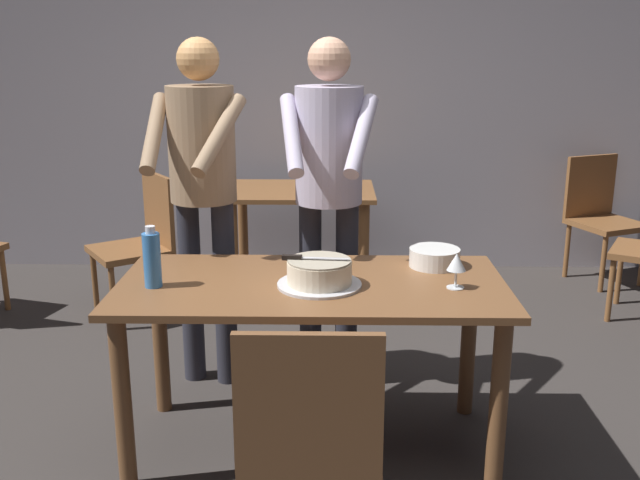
# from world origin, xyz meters

# --- Properties ---
(ground_plane) EXTENTS (14.00, 14.00, 0.00)m
(ground_plane) POSITION_xyz_m (0.00, 0.00, 0.00)
(ground_plane) COLOR #383330
(back_wall) EXTENTS (10.00, 0.12, 2.70)m
(back_wall) POSITION_xyz_m (0.00, 2.67, 1.35)
(back_wall) COLOR #ADA8B2
(back_wall) RESTS_ON ground_plane
(main_dining_table) EXTENTS (1.58, 0.77, 0.75)m
(main_dining_table) POSITION_xyz_m (0.00, 0.00, 0.63)
(main_dining_table) COLOR brown
(main_dining_table) RESTS_ON ground_plane
(cake_on_platter) EXTENTS (0.34, 0.34, 0.11)m
(cake_on_platter) POSITION_xyz_m (0.03, -0.05, 0.80)
(cake_on_platter) COLOR silver
(cake_on_platter) RESTS_ON main_dining_table
(cake_knife) EXTENTS (0.27, 0.04, 0.02)m
(cake_knife) POSITION_xyz_m (-0.04, -0.04, 0.87)
(cake_knife) COLOR silver
(cake_knife) RESTS_ON cake_on_platter
(plate_stack) EXTENTS (0.22, 0.22, 0.08)m
(plate_stack) POSITION_xyz_m (0.53, 0.22, 0.79)
(plate_stack) COLOR white
(plate_stack) RESTS_ON main_dining_table
(wine_glass_near) EXTENTS (0.08, 0.08, 0.14)m
(wine_glass_near) POSITION_xyz_m (0.57, -0.06, 0.85)
(wine_glass_near) COLOR silver
(wine_glass_near) RESTS_ON main_dining_table
(water_bottle) EXTENTS (0.07, 0.07, 0.25)m
(water_bottle) POSITION_xyz_m (-0.63, -0.07, 0.86)
(water_bottle) COLOR #387AC6
(water_bottle) RESTS_ON main_dining_table
(person_cutting_cake) EXTENTS (0.47, 0.56, 1.72)m
(person_cutting_cake) POSITION_xyz_m (0.07, 0.60, 1.08)
(person_cutting_cake) COLOR #2D2D38
(person_cutting_cake) RESTS_ON ground_plane
(person_standing_beside) EXTENTS (0.46, 0.57, 1.72)m
(person_standing_beside) POSITION_xyz_m (-0.54, 0.63, 1.08)
(person_standing_beside) COLOR #2D2D38
(person_standing_beside) RESTS_ON ground_plane
(chair_near_side) EXTENTS (0.44, 0.44, 0.90)m
(chair_near_side) POSITION_xyz_m (0.02, -0.76, 0.49)
(chair_near_side) COLOR brown
(chair_near_side) RESTS_ON ground_plane
(background_table) EXTENTS (1.00, 0.70, 0.74)m
(background_table) POSITION_xyz_m (-0.14, 1.97, 0.58)
(background_table) COLOR brown
(background_table) RESTS_ON ground_plane
(background_chair_1) EXTENTS (0.61, 0.61, 0.90)m
(background_chair_1) POSITION_xyz_m (-1.13, 1.57, 0.49)
(background_chair_1) COLOR brown
(background_chair_1) RESTS_ON ground_plane
(background_chair_2) EXTENTS (0.58, 0.58, 0.90)m
(background_chair_2) POSITION_xyz_m (2.04, 2.33, 0.49)
(background_chair_2) COLOR brown
(background_chair_2) RESTS_ON ground_plane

